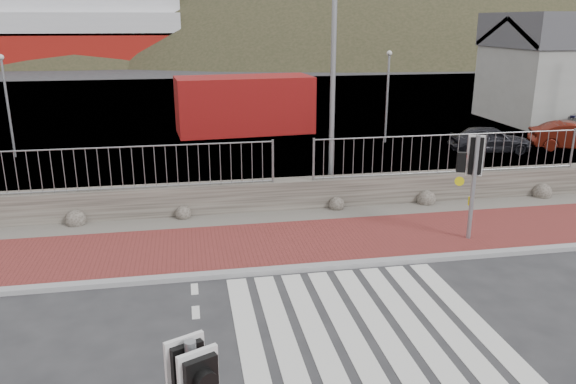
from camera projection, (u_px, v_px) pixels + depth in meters
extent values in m
plane|color=#28282B|center=(370.00, 339.00, 9.90)|extent=(220.00, 220.00, 0.00)
cube|color=maroon|center=(313.00, 242.00, 14.12)|extent=(40.00, 3.00, 0.08)
cube|color=gray|center=(328.00, 266.00, 12.71)|extent=(40.00, 0.25, 0.12)
cube|color=silver|center=(251.00, 351.00, 9.54)|extent=(0.42, 5.60, 0.01)
cube|color=silver|center=(286.00, 347.00, 9.64)|extent=(0.42, 5.60, 0.01)
cube|color=silver|center=(320.00, 344.00, 9.75)|extent=(0.42, 5.60, 0.01)
cube|color=silver|center=(353.00, 340.00, 9.85)|extent=(0.42, 5.60, 0.01)
cube|color=silver|center=(386.00, 337.00, 9.95)|extent=(0.42, 5.60, 0.01)
cube|color=silver|center=(418.00, 334.00, 10.06)|extent=(0.42, 5.60, 0.01)
cube|color=silver|center=(449.00, 331.00, 10.16)|extent=(0.42, 5.60, 0.01)
cube|color=silver|center=(479.00, 328.00, 10.26)|extent=(0.42, 5.60, 0.01)
cube|color=#59544C|center=(297.00, 216.00, 16.01)|extent=(40.00, 1.50, 0.06)
cube|color=#443E37|center=(292.00, 194.00, 16.64)|extent=(40.00, 0.60, 0.90)
cylinder|color=gray|center=(120.00, 147.00, 15.18)|extent=(8.40, 0.04, 0.04)
cylinder|color=gray|center=(273.00, 162.00, 16.08)|extent=(0.07, 0.07, 1.20)
cylinder|color=gray|center=(450.00, 135.00, 16.84)|extent=(8.40, 0.04, 0.04)
cylinder|color=gray|center=(314.00, 160.00, 16.29)|extent=(0.07, 0.07, 1.20)
cylinder|color=gray|center=(572.00, 149.00, 17.74)|extent=(0.07, 0.07, 1.20)
cube|color=#4C4C4F|center=(232.00, 108.00, 36.14)|extent=(120.00, 40.00, 0.50)
cube|color=#3F4C54|center=(208.00, 66.00, 69.06)|extent=(220.00, 50.00, 0.05)
ellipsoid|color=#2A2C1A|center=(118.00, 176.00, 95.84)|extent=(106.40, 68.40, 76.00)
ellipsoid|color=#2A2C1A|center=(368.00, 195.00, 105.36)|extent=(140.00, 90.00, 100.00)
cylinder|color=gray|center=(473.00, 189.00, 13.92)|extent=(0.11, 0.11, 2.74)
cube|color=#C7BA0B|center=(472.00, 203.00, 14.02)|extent=(0.16, 0.12, 0.22)
cube|color=black|center=(476.00, 157.00, 13.67)|extent=(0.45, 0.36, 1.03)
sphere|color=#0CE53F|center=(475.00, 168.00, 13.76)|extent=(0.15, 0.15, 0.15)
cube|color=black|center=(461.00, 162.00, 13.77)|extent=(0.26, 0.22, 0.49)
cylinder|color=gray|center=(333.00, 56.00, 16.47)|extent=(0.15, 0.15, 8.79)
cube|color=maroon|center=(244.00, 105.00, 27.84)|extent=(6.83, 3.30, 2.76)
imported|color=black|center=(490.00, 139.00, 23.76)|extent=(3.48, 1.78, 1.14)
imported|color=#52140B|center=(574.00, 136.00, 24.28)|extent=(3.80, 2.39, 1.18)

